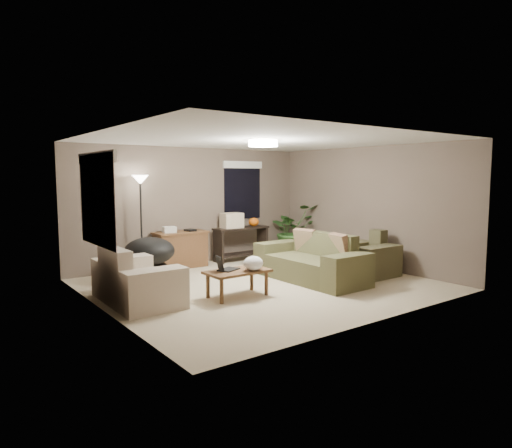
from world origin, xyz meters
TOP-DOWN VIEW (x-y plane):
  - room_shell at (0.00, 0.00)m, footprint 5.50×5.50m
  - main_sofa at (0.95, -0.23)m, footprint 0.95×2.20m
  - throw_pillows at (1.20, -0.23)m, footprint 0.34×1.39m
  - loveseat at (-2.21, 0.25)m, footprint 0.90×1.60m
  - armchair at (2.06, -0.55)m, footprint 0.95×1.00m
  - coffee_table at (-0.80, -0.39)m, footprint 1.00×0.55m
  - laptop at (-0.97, -0.29)m, footprint 0.41×0.34m
  - plastic_bag at (-0.60, -0.54)m, footprint 0.41×0.39m
  - desk at (-0.45, 2.22)m, footprint 1.10×0.50m
  - desk_papers at (-0.60, 2.21)m, footprint 0.69×0.29m
  - console_table at (1.03, 2.15)m, footprint 1.30×0.40m
  - pumpkin at (1.38, 2.15)m, footprint 0.24×0.24m
  - cardboard_box at (0.78, 2.15)m, footprint 0.47×0.37m
  - papasan_chair at (-1.48, 1.43)m, footprint 1.06×1.06m
  - floor_lamp at (-1.31, 2.17)m, footprint 0.32×0.32m
  - ceiling_fixture at (0.00, 0.00)m, footprint 0.50×0.50m
  - houseplant at (2.36, 1.91)m, footprint 1.11×1.23m
  - cat_scratching_post at (2.35, 1.12)m, footprint 0.32×0.32m
  - window_left at (-2.73, 0.30)m, footprint 0.05×1.56m
  - window_back at (1.30, 2.48)m, footprint 1.06×0.05m

SIDE VIEW (x-z plane):
  - cat_scratching_post at x=2.35m, z-range -0.04..0.46m
  - main_sofa at x=0.95m, z-range -0.13..0.72m
  - loveseat at x=-2.21m, z-range -0.13..0.72m
  - armchair at x=2.06m, z-range -0.13..0.72m
  - coffee_table at x=-0.80m, z-range 0.15..0.57m
  - desk at x=-0.45m, z-range 0.00..0.75m
  - console_table at x=1.03m, z-range 0.06..0.81m
  - papasan_chair at x=-1.48m, z-range 0.07..0.86m
  - laptop at x=-0.97m, z-range 0.36..0.60m
  - houseplant at x=2.36m, z-range 0.00..0.96m
  - plastic_bag at x=-0.60m, z-range 0.42..0.64m
  - throw_pillows at x=1.20m, z-range 0.42..0.88m
  - desk_papers at x=-0.60m, z-range 0.74..0.86m
  - pumpkin at x=1.38m, z-range 0.75..0.94m
  - cardboard_box at x=0.78m, z-range 0.75..1.08m
  - room_shell at x=0.00m, z-range -1.50..4.00m
  - floor_lamp at x=-1.31m, z-range 0.64..2.55m
  - window_left at x=-2.73m, z-range 1.12..2.45m
  - window_back at x=1.30m, z-range 1.12..2.45m
  - ceiling_fixture at x=0.00m, z-range 2.39..2.49m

